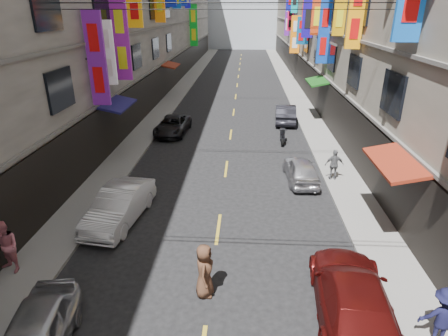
# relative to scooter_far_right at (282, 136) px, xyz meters

# --- Properties ---
(sidewalk_left) EXTENTS (2.00, 90.00, 0.12)m
(sidewalk_left) POSITION_rel_scooter_far_right_xyz_m (-9.38, 13.56, -0.38)
(sidewalk_left) COLOR slate
(sidewalk_left) RESTS_ON ground
(sidewalk_right) EXTENTS (2.00, 90.00, 0.12)m
(sidewalk_right) POSITION_rel_scooter_far_right_xyz_m (2.62, 13.56, -0.38)
(sidewalk_right) COLOR slate
(sidewalk_right) RESTS_ON ground
(street_awnings) EXTENTS (13.99, 35.20, 0.41)m
(street_awnings) POSITION_rel_scooter_far_right_xyz_m (-4.64, -2.44, 2.56)
(street_awnings) COLOR #144B1A
(street_awnings) RESTS_ON ground
(lane_markings) EXTENTS (0.12, 80.20, 0.01)m
(lane_markings) POSITION_rel_scooter_far_right_xyz_m (-3.38, 10.56, -0.44)
(lane_markings) COLOR gold
(lane_markings) RESTS_ON ground
(scooter_far_right) EXTENTS (0.50, 1.80, 1.14)m
(scooter_far_right) POSITION_rel_scooter_far_right_xyz_m (0.00, 0.00, 0.00)
(scooter_far_right) COLOR black
(scooter_far_right) RESTS_ON ground
(car_left_mid) EXTENTS (2.05, 4.44, 1.41)m
(car_left_mid) POSITION_rel_scooter_far_right_xyz_m (-7.38, -10.07, 0.26)
(car_left_mid) COLOR silver
(car_left_mid) RESTS_ON ground
(car_left_far) EXTENTS (2.21, 4.32, 1.17)m
(car_left_far) POSITION_rel_scooter_far_right_xyz_m (-7.38, 1.54, 0.14)
(car_left_far) COLOR black
(car_left_far) RESTS_ON ground
(car_right_near) EXTENTS (2.36, 5.07, 1.43)m
(car_right_near) POSITION_rel_scooter_far_right_xyz_m (0.62, -14.81, 0.27)
(car_right_near) COLOR #58100F
(car_right_near) RESTS_ON ground
(car_right_mid) EXTENTS (1.62, 3.63, 1.21)m
(car_right_mid) POSITION_rel_scooter_far_right_xyz_m (0.41, -5.76, 0.16)
(car_right_mid) COLOR silver
(car_right_mid) RESTS_ON ground
(car_right_far) EXTENTS (1.76, 4.27, 1.37)m
(car_right_far) POSITION_rel_scooter_far_right_xyz_m (0.62, 4.80, 0.25)
(car_right_far) COLOR #222128
(car_right_far) RESTS_ON ground
(pedestrian_lfar) EXTENTS (1.05, 0.90, 1.81)m
(pedestrian_lfar) POSITION_rel_scooter_far_right_xyz_m (-9.90, -13.54, 0.58)
(pedestrian_lfar) COLOR #D06E7B
(pedestrian_lfar) RESTS_ON sidewalk_left
(pedestrian_rnear) EXTENTS (1.11, 0.67, 1.62)m
(pedestrian_rnear) POSITION_rel_scooter_far_right_xyz_m (2.59, -15.61, 0.49)
(pedestrian_rnear) COLOR black
(pedestrian_rnear) RESTS_ON sidewalk_right
(pedestrian_rfar) EXTENTS (0.92, 0.53, 1.55)m
(pedestrian_rfar) POSITION_rel_scooter_far_right_xyz_m (2.02, -5.72, 0.45)
(pedestrian_rfar) COLOR #58585A
(pedestrian_rfar) RESTS_ON sidewalk_right
(pedestrian_crossing) EXTENTS (0.59, 0.86, 1.74)m
(pedestrian_crossing) POSITION_rel_scooter_far_right_xyz_m (-3.52, -14.11, 0.43)
(pedestrian_crossing) COLOR #4C2F1E
(pedestrian_crossing) RESTS_ON ground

